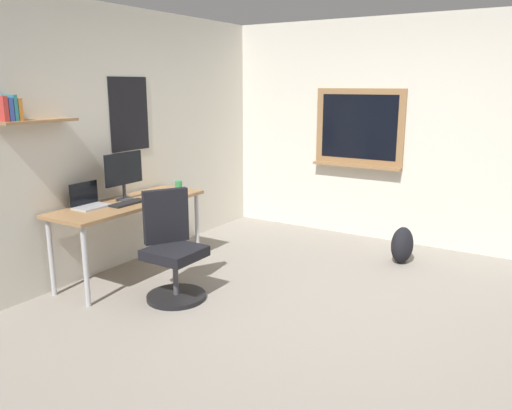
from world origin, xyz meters
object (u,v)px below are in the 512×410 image
(laptop, at_px, (89,201))
(coffee_mug, at_px, (179,185))
(desk, at_px, (130,209))
(backpack, at_px, (402,245))
(office_chair, at_px, (172,253))
(keyboard, at_px, (128,203))
(computer_mouse, at_px, (149,197))
(monitor_primary, at_px, (124,172))

(laptop, xyz_separation_m, coffee_mug, (1.07, -0.16, -0.01))
(desk, height_order, laptop, laptop)
(laptop, height_order, backpack, laptop)
(office_chair, bearing_deg, desk, 74.19)
(laptop, distance_m, keyboard, 0.36)
(desk, bearing_deg, backpack, -50.86)
(keyboard, height_order, computer_mouse, computer_mouse)
(computer_mouse, height_order, backpack, computer_mouse)
(office_chair, xyz_separation_m, keyboard, (0.12, 0.63, 0.35))
(desk, bearing_deg, laptop, 158.96)
(desk, relative_size, laptop, 5.21)
(desk, relative_size, office_chair, 1.70)
(monitor_primary, bearing_deg, computer_mouse, -45.78)
(coffee_mug, bearing_deg, desk, 178.25)
(desk, distance_m, monitor_primary, 0.36)
(desk, relative_size, coffee_mug, 17.56)
(monitor_primary, bearing_deg, office_chair, -106.77)
(computer_mouse, bearing_deg, laptop, 159.41)
(coffee_mug, height_order, backpack, coffee_mug)
(coffee_mug, bearing_deg, computer_mouse, -174.38)
(monitor_primary, height_order, keyboard, monitor_primary)
(desk, xyz_separation_m, laptop, (-0.36, 0.14, 0.13))
(backpack, bearing_deg, keyboard, 131.36)
(office_chair, relative_size, monitor_primary, 2.05)
(office_chair, distance_m, keyboard, 0.73)
(backpack, bearing_deg, laptop, 132.68)
(office_chair, height_order, keyboard, office_chair)
(monitor_primary, relative_size, computer_mouse, 4.46)
(computer_mouse, bearing_deg, keyboard, 180.00)
(computer_mouse, xyz_separation_m, backpack, (1.56, -2.09, -0.57))
(monitor_primary, bearing_deg, backpack, -52.66)
(coffee_mug, bearing_deg, backpack, -63.80)
(desk, distance_m, office_chair, 0.78)
(keyboard, distance_m, backpack, 2.85)
(laptop, distance_m, computer_mouse, 0.60)
(backpack, bearing_deg, monitor_primary, 127.34)
(office_chair, relative_size, laptop, 3.06)
(desk, bearing_deg, computer_mouse, -19.77)
(coffee_mug, bearing_deg, monitor_primary, 170.37)
(laptop, bearing_deg, computer_mouse, -20.59)
(laptop, xyz_separation_m, computer_mouse, (0.56, -0.21, -0.04))
(desk, distance_m, computer_mouse, 0.23)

